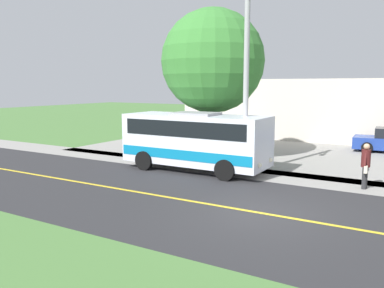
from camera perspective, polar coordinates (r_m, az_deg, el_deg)
name	(u,v)px	position (r m, az deg, el deg)	size (l,w,h in m)	color
ground_plane	(259,213)	(12.81, 9.59, -9.71)	(120.00, 120.00, 0.00)	#477238
road_surface	(259,213)	(12.81, 9.59, -9.70)	(8.00, 100.00, 0.01)	#28282B
sidewalk	(304,179)	(17.60, 15.69, -4.90)	(2.40, 100.00, 0.01)	gray
road_centre_line	(259,213)	(12.80, 9.59, -9.68)	(0.16, 100.00, 0.00)	gold
shuttle_bus_front	(196,138)	(18.53, 0.53, 0.80)	(2.66, 6.91, 2.72)	silver
pedestrian_with_bags	(366,164)	(16.67, 23.63, -2.70)	(0.72, 0.34, 1.76)	#262628
street_light_pole	(245,70)	(17.70, 7.64, 10.41)	(1.97, 0.24, 8.37)	#9E9EA3
tree_curbside	(213,61)	(21.25, 2.99, 11.76)	(5.41, 5.41, 7.92)	#4C3826
commercial_building	(339,108)	(33.38, 20.32, 4.88)	(10.00, 22.30, 4.40)	beige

